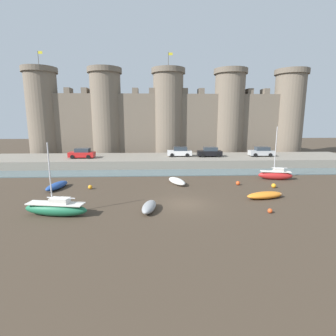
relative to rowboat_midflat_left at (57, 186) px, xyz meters
name	(u,v)px	position (x,y,z in m)	size (l,w,h in m)	color
ground_plane	(184,204)	(13.63, -5.89, -0.38)	(160.00, 160.00, 0.00)	#423528
water_channel	(174,173)	(13.63, 8.06, -0.33)	(80.00, 4.50, 0.10)	slate
quay_road	(171,160)	(13.63, 15.31, 0.30)	(62.02, 10.00, 1.36)	gray
castle	(168,117)	(13.63, 25.51, 7.56)	(56.72, 6.70, 20.43)	#706354
rowboat_midflat_left	(57,186)	(0.00, 0.00, 0.00)	(1.96, 4.01, 0.73)	#234793
sailboat_foreground_right	(276,175)	(26.38, 3.32, 0.27)	(4.33, 1.92, 6.76)	red
rowboat_midflat_right	(177,181)	(13.54, 1.57, -0.01)	(2.51, 3.74, 0.71)	silver
rowboat_near_channel_left	(149,207)	(10.45, -7.61, 0.01)	(1.57, 3.19, 0.75)	gray
rowboat_near_channel_right	(265,195)	(21.74, -4.56, -0.03)	(4.07, 2.10, 0.67)	orange
sailboat_midflat_centre	(56,208)	(2.98, -8.31, 0.25)	(5.39, 2.14, 5.93)	#1E6B47
mooring_buoy_off_centre	(238,183)	(20.70, 0.73, -0.14)	(0.48, 0.48, 0.48)	#E04C1E
mooring_buoy_near_channel	(274,186)	(24.37, -0.68, -0.12)	(0.51, 0.51, 0.51)	orange
mooring_buoy_near_shore	(270,211)	(20.52, -8.53, -0.18)	(0.39, 0.39, 0.39)	#E04C1E
mooring_buoy_mid_mud	(90,187)	(3.72, -0.27, -0.15)	(0.46, 0.46, 0.46)	orange
car_quay_east	(210,152)	(20.15, 14.80, 1.75)	(4.14, 1.96, 1.62)	black
car_quay_centre_east	(261,152)	(29.08, 14.83, 1.75)	(4.14, 1.96, 1.62)	#B2B5B7
car_quay_centre_west	(180,152)	(15.09, 15.33, 1.75)	(4.14, 1.96, 1.62)	silver
car_quay_west	(82,153)	(-1.00, 14.10, 1.75)	(4.14, 1.96, 1.62)	red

